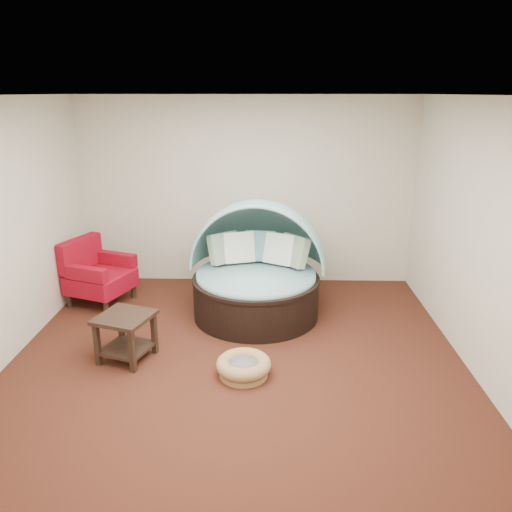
{
  "coord_description": "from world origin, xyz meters",
  "views": [
    {
      "loc": [
        0.34,
        -4.89,
        2.83
      ],
      "look_at": [
        0.2,
        0.6,
        1.02
      ],
      "focal_mm": 35.0,
      "sensor_mm": 36.0,
      "label": 1
    }
  ],
  "objects_px": {
    "canopy_daybed": "(257,263)",
    "pet_basket": "(244,366)",
    "red_armchair": "(97,274)",
    "side_table": "(126,331)"
  },
  "relations": [
    {
      "from": "red_armchair",
      "to": "side_table",
      "type": "bearing_deg",
      "value": -41.52
    },
    {
      "from": "red_armchair",
      "to": "side_table",
      "type": "height_order",
      "value": "red_armchair"
    },
    {
      "from": "canopy_daybed",
      "to": "pet_basket",
      "type": "height_order",
      "value": "canopy_daybed"
    },
    {
      "from": "canopy_daybed",
      "to": "red_armchair",
      "type": "bearing_deg",
      "value": 178.16
    },
    {
      "from": "canopy_daybed",
      "to": "pet_basket",
      "type": "distance_m",
      "value": 1.7
    },
    {
      "from": "pet_basket",
      "to": "side_table",
      "type": "xyz_separation_m",
      "value": [
        -1.31,
        0.31,
        0.23
      ]
    },
    {
      "from": "pet_basket",
      "to": "red_armchair",
      "type": "height_order",
      "value": "red_armchair"
    },
    {
      "from": "canopy_daybed",
      "to": "red_armchair",
      "type": "distance_m",
      "value": 2.28
    },
    {
      "from": "canopy_daybed",
      "to": "side_table",
      "type": "relative_size",
      "value": 2.71
    },
    {
      "from": "side_table",
      "to": "red_armchair",
      "type": "bearing_deg",
      "value": 118.02
    }
  ]
}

